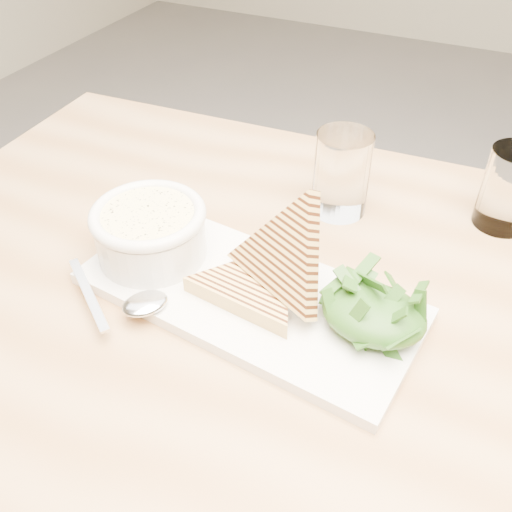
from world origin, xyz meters
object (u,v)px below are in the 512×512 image
at_px(platter, 248,295).
at_px(glass_near, 341,174).
at_px(glass_far, 510,189).
at_px(table_top, 328,338).
at_px(soup_bowl, 151,237).

bearing_deg(platter, glass_near, 80.95).
xyz_separation_m(platter, glass_far, (0.24, 0.27, 0.05)).
bearing_deg(table_top, glass_far, 62.43).
height_order(platter, glass_far, glass_far).
relative_size(soup_bowl, glass_far, 1.20).
relative_size(glass_near, glass_far, 1.05).
height_order(table_top, soup_bowl, soup_bowl).
bearing_deg(glass_near, platter, -99.05).
bearing_deg(glass_near, soup_bowl, -129.40).
xyz_separation_m(table_top, platter, (-0.10, -0.00, 0.03)).
distance_m(soup_bowl, glass_far, 0.45).
bearing_deg(soup_bowl, glass_far, 35.32).
relative_size(table_top, soup_bowl, 9.31).
distance_m(platter, glass_near, 0.22).
bearing_deg(table_top, glass_near, 106.47).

